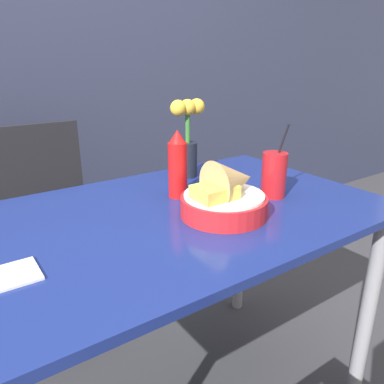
# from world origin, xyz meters

# --- Properties ---
(wall_window) EXTENTS (7.00, 0.06, 2.60)m
(wall_window) POSITION_xyz_m (0.00, 1.22, 1.30)
(wall_window) COLOR #2D334C
(wall_window) RESTS_ON ground_plane
(dining_table) EXTENTS (1.28, 0.77, 0.76)m
(dining_table) POSITION_xyz_m (0.00, 0.00, 0.66)
(dining_table) COLOR navy
(dining_table) RESTS_ON ground_plane
(chair_far_window) EXTENTS (0.40, 0.40, 0.92)m
(chair_far_window) POSITION_xyz_m (-0.18, 0.74, 0.54)
(chair_far_window) COLOR black
(chair_far_window) RESTS_ON ground_plane
(food_basket) EXTENTS (0.24, 0.24, 0.16)m
(food_basket) POSITION_xyz_m (0.12, -0.10, 0.82)
(food_basket) COLOR red
(food_basket) RESTS_ON dining_table
(ketchup_bottle) EXTENTS (0.06, 0.06, 0.21)m
(ketchup_bottle) POSITION_xyz_m (0.09, 0.10, 0.87)
(ketchup_bottle) COLOR red
(ketchup_bottle) RESTS_ON dining_table
(drink_cup) EXTENTS (0.08, 0.08, 0.24)m
(drink_cup) POSITION_xyz_m (0.34, -0.07, 0.83)
(drink_cup) COLOR red
(drink_cup) RESTS_ON dining_table
(flower_vase) EXTENTS (0.14, 0.07, 0.28)m
(flower_vase) POSITION_xyz_m (0.24, 0.26, 0.92)
(flower_vase) COLOR black
(flower_vase) RESTS_ON dining_table
(napkin) EXTENTS (0.13, 0.10, 0.01)m
(napkin) POSITION_xyz_m (-0.45, -0.10, 0.77)
(napkin) COLOR white
(napkin) RESTS_ON dining_table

